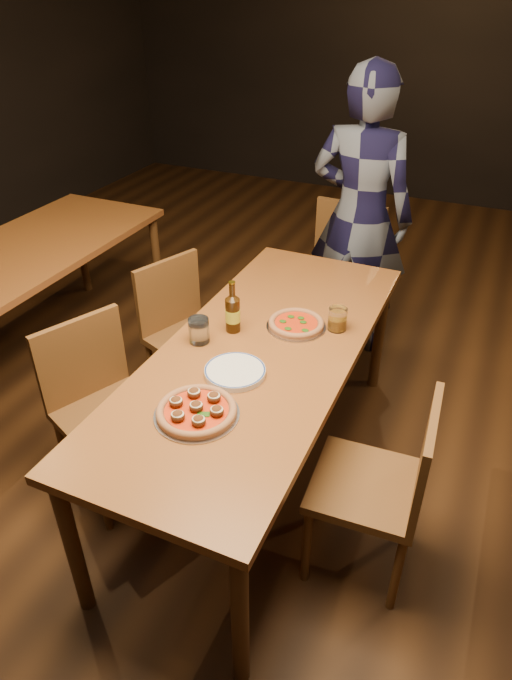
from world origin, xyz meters
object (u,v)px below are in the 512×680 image
at_px(pizza_margherita, 296,324).
at_px(chair_main_nw, 110,415).
at_px(amber_glass, 337,319).
at_px(chair_main_sw, 193,338).
at_px(chair_main_e, 366,484).
at_px(pizza_meatball, 197,410).
at_px(water_glass, 199,330).
at_px(diner, 360,216).
at_px(chair_end, 335,280).
at_px(beer_bottle, 233,314).
at_px(table_main, 261,361).
at_px(plate_stack, 235,372).
at_px(table_left, 15,266).

bearing_deg(pizza_margherita, chair_main_nw, -138.32).
xyz_separation_m(chair_main_nw, amber_glass, (0.83, 0.65, 0.35)).
height_order(chair_main_nw, chair_main_sw, chair_main_nw).
bearing_deg(chair_main_e, pizza_meatball, -74.11).
bearing_deg(chair_main_sw, water_glass, -124.37).
height_order(pizza_margherita, diner, diner).
bearing_deg(pizza_margherita, chair_end, 96.38).
height_order(beer_bottle, amber_glass, beer_bottle).
xyz_separation_m(beer_bottle, diner, (0.22, 1.31, 0.04)).
relative_size(table_main, plate_stack, 8.01).
relative_size(chair_main_sw, water_glass, 7.78).
height_order(chair_main_e, diner, diner).
xyz_separation_m(chair_main_sw, pizza_margherita, (0.64, -0.13, 0.32)).
distance_m(chair_main_sw, amber_glass, 0.89).
distance_m(beer_bottle, water_glass, 0.17).
relative_size(chair_main_e, pizza_margherita, 3.24).
distance_m(chair_end, amber_glass, 1.07).
bearing_deg(chair_end, plate_stack, -86.20).
distance_m(pizza_meatball, pizza_margherita, 0.74).
relative_size(table_main, beer_bottle, 8.28).
distance_m(table_main, chair_main_e, 0.69).
height_order(chair_main_nw, plate_stack, chair_main_nw).
distance_m(beer_bottle, amber_glass, 0.48).
relative_size(chair_main_sw, pizza_meatball, 2.79).
relative_size(table_main, table_left, 1.00).
distance_m(table_main, pizza_meatball, 0.51).
bearing_deg(chair_main_e, plate_stack, -100.14).
height_order(amber_glass, diner, diner).
height_order(chair_main_nw, amber_glass, chair_main_nw).
distance_m(plate_stack, diner, 1.61).
bearing_deg(water_glass, diner, 77.55).
height_order(pizza_margherita, amber_glass, amber_glass).
bearing_deg(table_main, chair_main_e, -26.71).
xyz_separation_m(chair_main_e, water_glass, (-0.85, 0.23, 0.36)).
bearing_deg(chair_main_e, beer_bottle, -119.54).
height_order(table_main, pizza_margherita, pizza_margherita).
bearing_deg(chair_main_sw, diner, -9.57).
bearing_deg(amber_glass, chair_main_sw, 175.07).
relative_size(chair_main_sw, beer_bottle, 3.67).
bearing_deg(pizza_meatball, pizza_margherita, 80.92).
height_order(chair_main_sw, beer_bottle, beer_bottle).
height_order(chair_end, beer_bottle, beer_bottle).
relative_size(table_main, pizza_meatball, 6.30).
relative_size(table_main, water_glass, 17.55).
xyz_separation_m(chair_main_e, pizza_meatball, (-0.62, -0.21, 0.33)).
bearing_deg(table_main, chair_main_sw, 147.53).
height_order(table_left, chair_main_nw, chair_main_nw).
height_order(table_main, beer_bottle, beer_bottle).
xyz_separation_m(table_main, water_glass, (-0.27, -0.06, 0.13)).
height_order(chair_main_e, amber_glass, chair_main_e).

